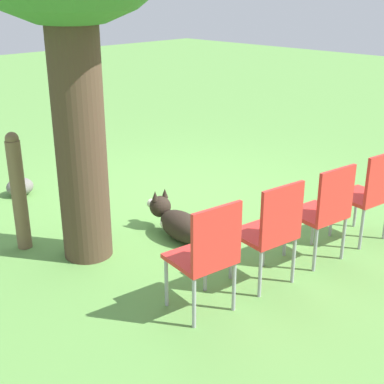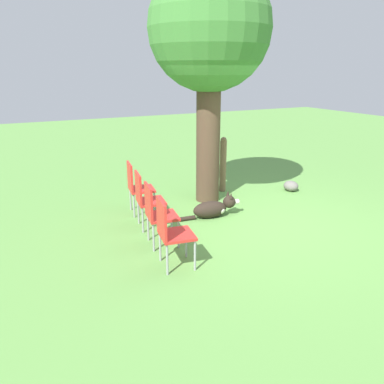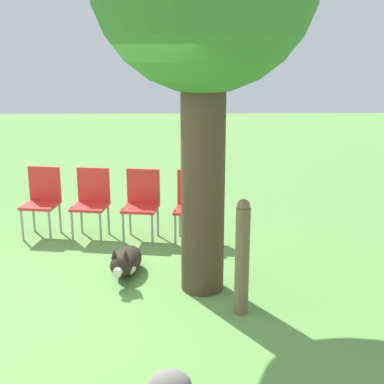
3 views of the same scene
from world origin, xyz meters
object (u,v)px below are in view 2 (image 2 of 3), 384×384
(oak_tree, at_px, (210,34))
(fence_post, at_px, (223,164))
(dog, at_px, (214,208))
(red_chair_0, at_px, (170,229))
(red_chair_3, at_px, (137,185))
(red_chair_2, at_px, (146,197))
(red_chair_1, at_px, (156,211))

(oak_tree, bearing_deg, fence_post, 32.32)
(dog, relative_size, red_chair_0, 1.19)
(oak_tree, distance_m, dog, 3.00)
(red_chair_0, bearing_deg, red_chair_3, 92.03)
(red_chair_2, bearing_deg, dog, 4.42)
(dog, relative_size, red_chair_2, 1.19)
(oak_tree, distance_m, red_chair_0, 3.66)
(oak_tree, bearing_deg, red_chair_1, -138.72)
(red_chair_2, distance_m, red_chair_3, 0.68)
(dog, bearing_deg, fence_post, 59.49)
(red_chair_1, bearing_deg, red_chair_3, 92.03)
(red_chair_1, bearing_deg, red_chair_2, 92.03)
(dog, bearing_deg, red_chair_1, -149.49)
(red_chair_2, height_order, red_chair_3, same)
(red_chair_0, height_order, red_chair_1, same)
(fence_post, distance_m, red_chair_1, 2.80)
(red_chair_2, xyz_separation_m, red_chair_3, (0.08, 0.67, 0.00))
(fence_post, bearing_deg, dog, -126.72)
(dog, height_order, red_chair_2, red_chair_2)
(dog, distance_m, fence_post, 1.54)
(red_chair_0, relative_size, red_chair_2, 1.00)
(red_chair_1, bearing_deg, oak_tree, 50.06)
(oak_tree, relative_size, red_chair_0, 4.55)
(red_chair_3, bearing_deg, red_chair_0, -87.97)
(dog, relative_size, fence_post, 0.96)
(fence_post, bearing_deg, red_chair_1, -140.82)
(dog, height_order, red_chair_3, red_chair_3)
(fence_post, height_order, red_chair_3, fence_post)
(red_chair_1, height_order, red_chair_3, same)
(fence_post, xyz_separation_m, red_chair_3, (-2.01, -0.43, -0.05))
(oak_tree, height_order, red_chair_1, oak_tree)
(red_chair_0, xyz_separation_m, red_chair_2, (0.16, 1.34, 0.00))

